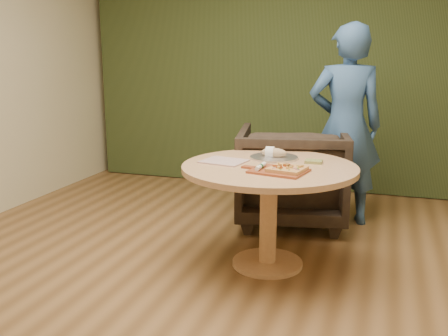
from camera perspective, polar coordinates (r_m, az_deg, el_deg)
name	(u,v)px	position (r m, az deg, el deg)	size (l,w,h in m)	color
room_shell	(203,74)	(2.88, -2.43, 10.69)	(5.04, 6.04, 2.84)	olive
curtain	(295,64)	(5.69, 8.15, 11.70)	(4.80, 0.14, 2.78)	#2A3719
pedestal_table	(269,184)	(3.54, 5.16, -1.89)	(1.23, 1.23, 0.75)	tan
pizza_paddle	(277,171)	(3.31, 6.12, -0.33)	(0.47, 0.34, 0.01)	brown
flatbread_pizza	(287,169)	(3.29, 7.22, -0.08)	(0.26, 0.26, 0.04)	tan
cutlery_roll	(261,166)	(3.33, 4.21, 0.19)	(0.04, 0.20, 0.03)	white
newspaper	(224,161)	(3.59, -0.01, 0.78)	(0.30, 0.25, 0.01)	silver
serving_tray	(274,157)	(3.73, 5.73, 1.20)	(0.36, 0.36, 0.02)	silver
bread_roll	(273,153)	(3.72, 5.61, 1.76)	(0.19, 0.09, 0.09)	tan
green_packet	(314,162)	(3.62, 10.21, 0.74)	(0.12, 0.10, 0.02)	olive
armchair	(292,170)	(4.54, 7.73, -0.26)	(0.94, 0.88, 0.97)	black
person_standing	(345,126)	(4.55, 13.69, 4.69)	(0.65, 0.43, 1.77)	#325687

